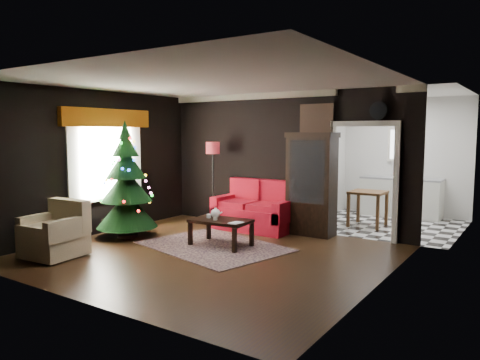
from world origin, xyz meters
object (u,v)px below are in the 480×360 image
Objects in this scene: coffee_table at (221,232)px; teapot at (216,213)px; curio_cabinet at (311,186)px; wall_clock at (379,110)px; kitchen_table at (368,209)px; floor_lamp at (213,186)px; christmas_tree at (126,182)px; loveseat at (255,206)px; armchair at (54,229)px.

teapot is (-0.15, 0.05, 0.32)m from coffee_table.
wall_clock reaches higher than curio_cabinet.
coffee_table is 3.51m from kitchen_table.
floor_lamp is 3.35m from kitchen_table.
teapot is at bearing 14.79° from christmas_tree.
loveseat is 3.04m from wall_clock.
wall_clock reaches higher than armchair.
loveseat is 1.44m from teapot.
floor_lamp is (-2.24, -0.20, -0.12)m from curio_cabinet.
wall_clock is (2.28, 1.83, 1.82)m from teapot.
armchair is 2.68m from teapot.
loveseat reaches higher than kitchen_table.
floor_lamp is at bearing 130.89° from coffee_table.
armchair is (-1.58, -3.54, -0.04)m from loveseat.
kitchen_table is (-0.55, 1.25, -2.00)m from wall_clock.
armchair is 0.85× the size of coffee_table.
teapot is (1.65, 2.11, 0.10)m from armchair.
christmas_tree reaches higher than floor_lamp.
christmas_tree reaches higher than loveseat.
teapot is 3.45m from wall_clock.
floor_lamp is 10.05× the size of teapot.
curio_cabinet is 5.94× the size of wall_clock.
teapot is (1.76, 0.46, -0.49)m from christmas_tree.
christmas_tree reaches higher than armchair.
wall_clock reaches higher than kitchen_table.
floor_lamp reaches higher than kitchen_table.
floor_lamp is at bearing 178.72° from loveseat.
floor_lamp is at bearing 77.32° from armchair.
armchair is 2.72× the size of wall_clock.
floor_lamp reaches higher than armchair.
loveseat is 2.60m from christmas_tree.
curio_cabinet is 2.25m from floor_lamp.
floor_lamp is 1.86× the size of coffee_table.
teapot is 0.25× the size of kitchen_table.
wall_clock is (1.20, 0.18, 1.43)m from curio_cabinet.
curio_cabinet reaches higher than coffee_table.
kitchen_table is at bearing 113.75° from wall_clock.
loveseat is at bearing 48.32° from christmas_tree.
coffee_table is 0.36m from teapot.
curio_cabinet is 1.00× the size of floor_lamp.
christmas_tree is 2.51× the size of armchair.
wall_clock is at bearing 29.63° from christmas_tree.
floor_lamp is 3.79m from wall_clock.
floor_lamp is at bearing -173.77° from wall_clock.
christmas_tree is at bearing -131.68° from loveseat.
christmas_tree is 2.91× the size of kitchen_table.
loveseat reaches higher than armchair.
armchair is 2.74m from coffee_table.
teapot is at bearing 160.75° from coffee_table.
kitchen_table is (1.58, 3.14, 0.13)m from coffee_table.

